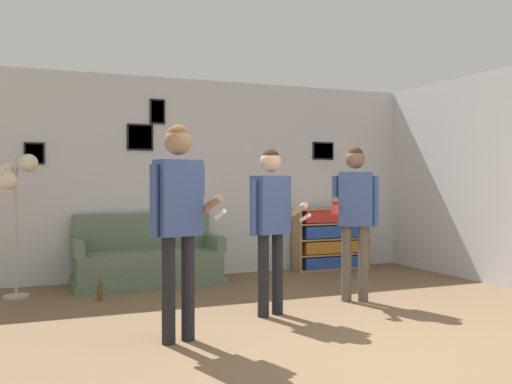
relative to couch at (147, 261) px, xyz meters
The scene contains 10 objects.
ground_plane 3.96m from the couch, 74.58° to the right, with size 20.00×20.00×0.00m, color brown.
wall_back 1.55m from the couch, 21.70° to the left, with size 8.30×0.08×2.70m.
wall_right 4.50m from the couch, 22.99° to the right, with size 0.06×6.59×2.70m.
couch is the anchor object (origin of this frame).
bookshelf 2.78m from the couch, ahead, with size 1.16×0.30×0.91m.
floor_lamp 1.84m from the couch, 169.57° to the right, with size 0.42×0.45×1.61m.
person_player_foreground_left 2.81m from the couch, 96.13° to the right, with size 0.56×0.44×1.76m.
person_player_foreground_center 2.37m from the couch, 70.03° to the right, with size 0.56×0.41×1.62m.
person_watcher_holding_cup 2.76m from the couch, 44.97° to the right, with size 0.58×0.35×1.67m.
bottle_on_floor 1.07m from the couch, 130.45° to the right, with size 0.06×0.06×0.24m.
Camera 1 is at (-2.49, -3.37, 1.31)m, focal length 40.00 mm.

